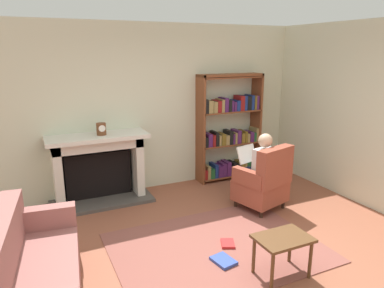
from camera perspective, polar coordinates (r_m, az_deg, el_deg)
ground at (r=4.20m, az=6.02°, el=-18.09°), size 14.00×14.00×0.00m
back_wall at (r=5.92m, az=-6.46°, el=5.72°), size 5.60×0.10×2.70m
side_wall_right at (r=6.27m, az=21.51°, el=5.28°), size 0.10×5.20×2.70m
area_rug at (r=4.41m, az=3.94°, el=-16.16°), size 2.40×1.80×0.01m
fireplace at (r=5.64m, az=-14.72°, el=-3.35°), size 1.51×0.64×1.06m
mantel_clock at (r=5.40m, az=-14.30°, el=2.34°), size 0.14×0.14×0.18m
bookshelf at (r=6.38m, az=5.99°, el=2.20°), size 1.18×0.32×1.88m
armchair_reading at (r=5.29m, az=11.45°, el=-5.96°), size 0.78×0.77×0.97m
seated_reader at (r=5.30m, az=10.56°, el=-3.64°), size 0.46×0.59×1.14m
sofa_floral at (r=3.67m, az=-24.35°, el=-18.79°), size 0.91×1.77×0.85m
side_table at (r=3.87m, az=14.31°, el=-15.10°), size 0.56×0.39×0.44m
scattered_books at (r=4.25m, az=5.30°, el=-17.15°), size 0.46×0.57×0.03m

